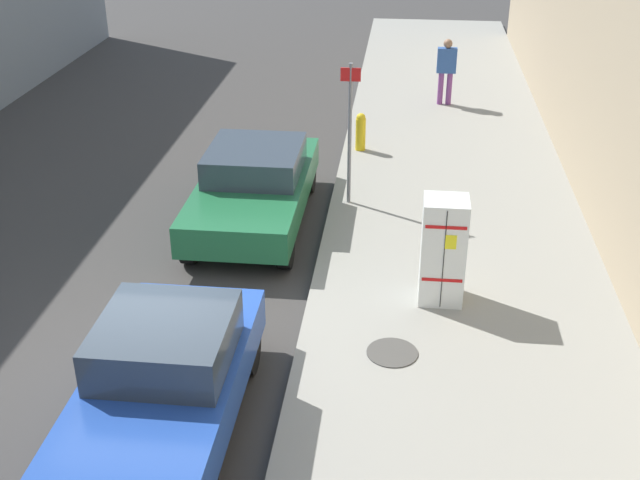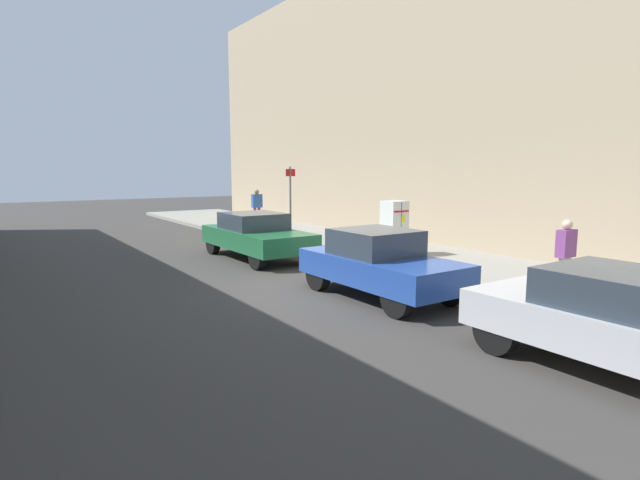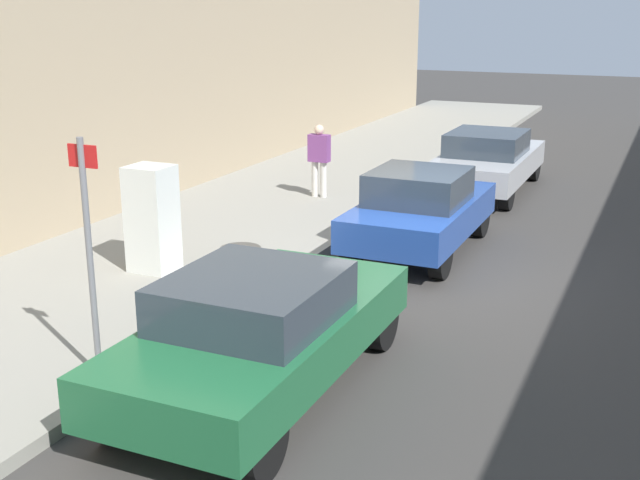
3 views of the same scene
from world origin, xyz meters
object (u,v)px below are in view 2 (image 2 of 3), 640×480
pedestrian_standing_near (566,252)px  parked_hatchback_blue (379,263)px  pedestrian_walking_far (257,205)px  street_sign_post (290,202)px  parked_sedan_silver (637,324)px  parked_sedan_green (256,235)px  discarded_refrigerator (394,228)px  fire_hydrant (254,226)px

pedestrian_standing_near → parked_hatchback_blue: 3.86m
parked_hatchback_blue → pedestrian_walking_far: bearing=-105.8°
parked_hatchback_blue → street_sign_post: bearing=-104.4°
parked_sedan_silver → parked_sedan_green: bearing=-90.0°
discarded_refrigerator → pedestrian_standing_near: 5.56m
discarded_refrigerator → parked_sedan_silver: 8.90m
pedestrian_standing_near → parked_hatchback_blue: pedestrian_standing_near is taller
fire_hydrant → parked_sedan_silver: size_ratio=0.19×
pedestrian_walking_far → parked_sedan_green: bearing=-174.2°
pedestrian_standing_near → pedestrian_walking_far: bearing=126.6°
fire_hydrant → parked_sedan_silver: bearing=83.2°
discarded_refrigerator → parked_hatchback_blue: discarded_refrigerator is taller
street_sign_post → parked_hatchback_blue: (1.67, 6.50, -0.91)m
street_sign_post → parked_sedan_green: 2.04m
street_sign_post → parked_sedan_silver: (1.67, 11.61, -0.93)m
discarded_refrigerator → fire_hydrant: discarded_refrigerator is taller
discarded_refrigerator → pedestrian_standing_near: size_ratio=1.06×
pedestrian_standing_near → parked_sedan_green: bearing=149.1°
street_sign_post → parked_hatchback_blue: bearing=75.6°
discarded_refrigerator → parked_hatchback_blue: size_ratio=0.43×
pedestrian_walking_far → discarded_refrigerator: bearing=-148.8°
pedestrian_standing_near → parked_sedan_green: size_ratio=0.36×
pedestrian_walking_far → pedestrian_standing_near: size_ratio=1.08×
fire_hydrant → pedestrian_walking_far: 4.06m
fire_hydrant → parked_sedan_green: (1.71, 3.53, 0.15)m
parked_sedan_silver → street_sign_post: bearing=-98.2°
pedestrian_walking_far → pedestrian_standing_near: 15.26m
fire_hydrant → parked_sedan_green: parked_sedan_green is taller
fire_hydrant → pedestrian_standing_near: 11.80m
discarded_refrigerator → pedestrian_standing_near: bearing=86.8°
fire_hydrant → parked_sedan_green: size_ratio=0.19×
pedestrian_walking_far → parked_sedan_green: size_ratio=0.38×
street_sign_post → pedestrian_walking_far: bearing=-107.3°
pedestrian_walking_far → parked_sedan_silver: pedestrian_walking_far is taller
street_sign_post → pedestrian_walking_far: size_ratio=1.60×
parked_sedan_green → pedestrian_standing_near: bearing=110.1°
fire_hydrant → parked_sedan_silver: 14.52m
street_sign_post → parked_hatchback_blue: street_sign_post is taller
discarded_refrigerator → street_sign_post: (1.64, -3.36, 0.67)m
parked_sedan_green → parked_sedan_silver: (0.00, 10.89, -0.01)m
parked_sedan_green → parked_hatchback_blue: size_ratio=1.14×
discarded_refrigerator → pedestrian_walking_far: size_ratio=0.98×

